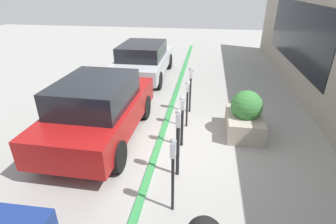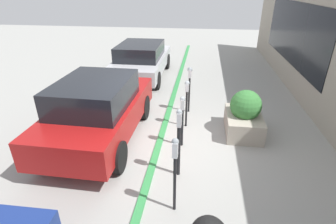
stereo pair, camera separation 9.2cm
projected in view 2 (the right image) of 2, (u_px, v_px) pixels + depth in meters
The scene contains 10 objects.
ground_plane at pixel (162, 144), 6.88m from camera, with size 40.00×40.00×0.00m, color #999993.
curb_strip at pixel (159, 144), 6.88m from camera, with size 24.50×0.16×0.04m.
parking_meter_nearest at pixel (175, 162), 4.43m from camera, with size 0.15×0.12×1.55m.
parking_meter_second at pixel (179, 136), 5.39m from camera, with size 0.15×0.13×1.59m.
parking_meter_middle at pixel (182, 114), 6.46m from camera, with size 0.16×0.13×1.38m.
parking_meter_fourth at pixel (187, 95), 7.34m from camera, with size 0.16×0.14×1.41m.
parking_meter_farthest at pixel (190, 80), 8.19m from camera, with size 0.18×0.15×1.51m.
planter_box at pixel (244, 116), 7.21m from camera, with size 1.45×0.95×1.27m.
parked_car_middle at pixel (99, 109), 6.78m from camera, with size 4.26×1.98×1.70m.
parked_car_rear at pixel (141, 60), 11.53m from camera, with size 4.66×2.07×1.52m.
Camera 2 is at (-5.73, -0.94, 3.80)m, focal length 28.00 mm.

